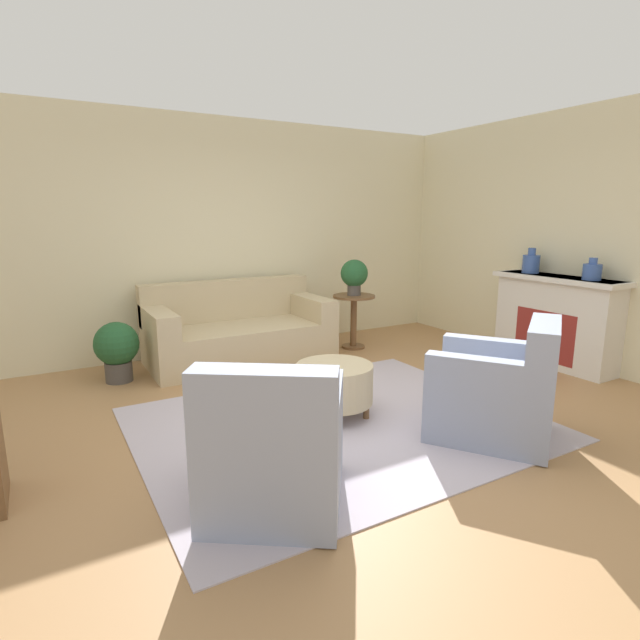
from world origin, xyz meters
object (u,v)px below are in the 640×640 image
armchair_left (274,450)px  armchair_right (499,393)px  side_table (354,312)px  vase_mantel_far (592,271)px  potted_plant_on_side_table (354,275)px  vase_mantel_near (531,263)px  couch (239,333)px  potted_plant_floor (117,348)px  ottoman_table (334,383)px

armchair_left → armchair_right: bearing=-0.0°
side_table → vase_mantel_far: bearing=-54.1°
armchair_left → potted_plant_on_side_table: potted_plant_on_side_table is taller
armchair_left → vase_mantel_near: vase_mantel_near is taller
vase_mantel_far → side_table: bearing=125.9°
couch → armchair_right: (0.95, -2.96, 0.03)m
vase_mantel_near → potted_plant_floor: vase_mantel_near is taller
side_table → vase_mantel_far: size_ratio=2.97×
armchair_right → couch: bearing=107.8°
armchair_right → vase_mantel_near: (2.03, 1.36, 0.77)m
couch → vase_mantel_near: 3.47m
ottoman_table → potted_plant_floor: 2.35m
side_table → couch: bearing=171.2°
side_table → armchair_right: bearing=-100.5°
vase_mantel_far → potted_plant_on_side_table: bearing=125.9°
armchair_right → potted_plant_on_side_table: 2.84m
vase_mantel_far → potted_plant_floor: vase_mantel_far is taller
vase_mantel_near → potted_plant_on_side_table: vase_mantel_near is taller
vase_mantel_near → potted_plant_on_side_table: size_ratio=0.64×
potted_plant_on_side_table → armchair_left: bearing=-130.9°
potted_plant_on_side_table → potted_plant_floor: bearing=178.0°
armchair_left → potted_plant_on_side_table: size_ratio=2.55×
couch → vase_mantel_far: bearing=-38.0°
armchair_left → armchair_right: 1.86m
armchair_right → side_table: 2.78m
armchair_right → ottoman_table: armchair_right is taller
armchair_left → vase_mantel_far: vase_mantel_far is taller
armchair_left → side_table: (2.37, 2.73, 0.11)m
ottoman_table → vase_mantel_near: vase_mantel_near is taller
couch → armchair_right: size_ratio=1.82×
side_table → potted_plant_on_side_table: 0.48m
side_table → potted_plant_on_side_table: size_ratio=1.53×
vase_mantel_near → vase_mantel_far: (0.00, -0.73, -0.02)m
couch → armchair_left: bearing=-107.2°
ottoman_table → vase_mantel_far: (2.90, -0.34, 0.81)m
armchair_right → potted_plant_floor: (-2.30, 2.83, 0.00)m
armchair_left → potted_plant_floor: 2.86m
ottoman_table → vase_mantel_near: bearing=7.8°
vase_mantel_near → armchair_right: bearing=-146.2°
vase_mantel_near → vase_mantel_far: size_ratio=1.25×
couch → armchair_left: armchair_left is taller
ottoman_table → potted_plant_floor: bearing=127.4°
couch → vase_mantel_near: (2.98, -1.60, 0.80)m
ottoman_table → side_table: (1.37, 1.77, 0.17)m
ottoman_table → vase_mantel_near: 3.04m
armchair_right → vase_mantel_far: bearing=17.1°
armchair_left → ottoman_table: size_ratio=1.76×
armchair_right → potted_plant_on_side_table: potted_plant_on_side_table is taller
vase_mantel_far → ottoman_table: bearing=173.4°
armchair_left → side_table: armchair_left is taller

